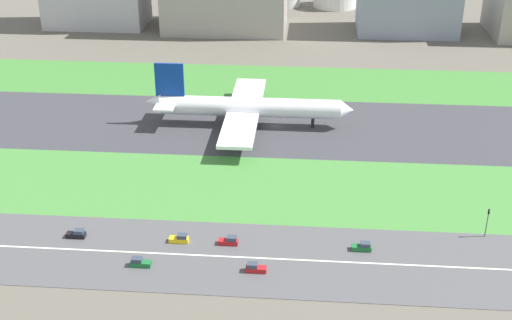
{
  "coord_description": "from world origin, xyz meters",
  "views": [
    {
      "loc": [
        9.99,
        -197.92,
        85.77
      ],
      "look_at": [
        -3.21,
        -36.5,
        6.0
      ],
      "focal_mm": 48.15,
      "sensor_mm": 36.0,
      "label": 1
    }
  ],
  "objects_px": {
    "car_3": "(255,268)",
    "car_1": "(77,234)",
    "car_2": "(362,247)",
    "car_5": "(229,241)",
    "car_0": "(180,239)",
    "airliner": "(245,107)",
    "traffic_light": "(487,221)",
    "car_6": "(140,263)"
  },
  "relations": [
    {
      "from": "car_0",
      "to": "traffic_light",
      "type": "relative_size",
      "value": 0.61
    },
    {
      "from": "airliner",
      "to": "car_1",
      "type": "distance_m",
      "value": 75.46
    },
    {
      "from": "car_5",
      "to": "car_0",
      "type": "relative_size",
      "value": 1.0
    },
    {
      "from": "airliner",
      "to": "car_2",
      "type": "bearing_deg",
      "value": -64.2
    },
    {
      "from": "airliner",
      "to": "car_3",
      "type": "relative_size",
      "value": 14.77
    },
    {
      "from": "airliner",
      "to": "car_0",
      "type": "distance_m",
      "value": 68.71
    },
    {
      "from": "car_2",
      "to": "car_5",
      "type": "bearing_deg",
      "value": 180.0
    },
    {
      "from": "airliner",
      "to": "traffic_light",
      "type": "distance_m",
      "value": 85.85
    },
    {
      "from": "airliner",
      "to": "car_1",
      "type": "xyz_separation_m",
      "value": [
        -32.29,
        -68.0,
        -5.31
      ]
    },
    {
      "from": "car_1",
      "to": "car_2",
      "type": "height_order",
      "value": "same"
    },
    {
      "from": "car_3",
      "to": "car_1",
      "type": "xyz_separation_m",
      "value": [
        -41.96,
        10.0,
        0.0
      ]
    },
    {
      "from": "car_1",
      "to": "car_0",
      "type": "relative_size",
      "value": 1.0
    },
    {
      "from": "car_3",
      "to": "car_0",
      "type": "height_order",
      "value": "same"
    },
    {
      "from": "car_3",
      "to": "car_1",
      "type": "height_order",
      "value": "same"
    },
    {
      "from": "car_3",
      "to": "car_0",
      "type": "relative_size",
      "value": 1.0
    },
    {
      "from": "car_2",
      "to": "car_0",
      "type": "xyz_separation_m",
      "value": [
        -41.19,
        0.0,
        0.0
      ]
    },
    {
      "from": "car_3",
      "to": "car_0",
      "type": "xyz_separation_m",
      "value": [
        -17.99,
        10.0,
        0.0
      ]
    },
    {
      "from": "car_6",
      "to": "car_5",
      "type": "distance_m",
      "value": 20.74
    },
    {
      "from": "car_6",
      "to": "car_2",
      "type": "xyz_separation_m",
      "value": [
        48.05,
        10.0,
        0.0
      ]
    },
    {
      "from": "car_3",
      "to": "car_6",
      "type": "relative_size",
      "value": 1.0
    },
    {
      "from": "car_6",
      "to": "car_0",
      "type": "xyz_separation_m",
      "value": [
        6.86,
        10.0,
        0.0
      ]
    },
    {
      "from": "car_6",
      "to": "car_1",
      "type": "distance_m",
      "value": 19.82
    },
    {
      "from": "traffic_light",
      "to": "car_6",
      "type": "bearing_deg",
      "value": -166.77
    },
    {
      "from": "car_2",
      "to": "car_0",
      "type": "relative_size",
      "value": 1.0
    },
    {
      "from": "car_2",
      "to": "car_3",
      "type": "bearing_deg",
      "value": -156.68
    },
    {
      "from": "car_2",
      "to": "traffic_light",
      "type": "relative_size",
      "value": 0.61
    },
    {
      "from": "car_6",
      "to": "car_0",
      "type": "relative_size",
      "value": 1.0
    },
    {
      "from": "car_0",
      "to": "airliner",
      "type": "bearing_deg",
      "value": 83.03
    },
    {
      "from": "car_3",
      "to": "car_0",
      "type": "distance_m",
      "value": 20.58
    },
    {
      "from": "car_3",
      "to": "traffic_light",
      "type": "bearing_deg",
      "value": -160.81
    },
    {
      "from": "car_1",
      "to": "car_3",
      "type": "bearing_deg",
      "value": -13.4
    },
    {
      "from": "car_1",
      "to": "car_0",
      "type": "distance_m",
      "value": 23.97
    },
    {
      "from": "airliner",
      "to": "car_2",
      "type": "xyz_separation_m",
      "value": [
        32.87,
        -68.0,
        -5.31
      ]
    },
    {
      "from": "car_3",
      "to": "car_6",
      "type": "bearing_deg",
      "value": 0.0
    },
    {
      "from": "car_6",
      "to": "car_0",
      "type": "bearing_deg",
      "value": -124.46
    },
    {
      "from": "car_1",
      "to": "airliner",
      "type": "bearing_deg",
      "value": 64.6
    },
    {
      "from": "car_5",
      "to": "car_0",
      "type": "bearing_deg",
      "value": 180.0
    },
    {
      "from": "airliner",
      "to": "car_1",
      "type": "bearing_deg",
      "value": -115.4
    },
    {
      "from": "airliner",
      "to": "car_6",
      "type": "bearing_deg",
      "value": -101.01
    },
    {
      "from": "car_0",
      "to": "traffic_light",
      "type": "bearing_deg",
      "value": 6.54
    },
    {
      "from": "car_2",
      "to": "car_0",
      "type": "height_order",
      "value": "same"
    },
    {
      "from": "car_6",
      "to": "car_1",
      "type": "height_order",
      "value": "same"
    }
  ]
}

